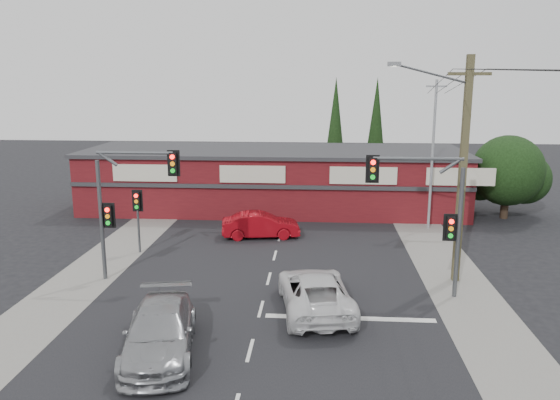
# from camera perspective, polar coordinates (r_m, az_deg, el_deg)

# --- Properties ---
(ground) EXTENTS (120.00, 120.00, 0.00)m
(ground) POSITION_cam_1_polar(r_m,az_deg,el_deg) (22.99, -1.77, -10.46)
(ground) COLOR black
(ground) RESTS_ON ground
(road_strip) EXTENTS (14.00, 70.00, 0.01)m
(road_strip) POSITION_cam_1_polar(r_m,az_deg,el_deg) (27.65, -0.70, -6.44)
(road_strip) COLOR black
(road_strip) RESTS_ON ground
(verge_left) EXTENTS (3.00, 70.00, 0.02)m
(verge_left) POSITION_cam_1_polar(r_m,az_deg,el_deg) (29.57, -17.43, -5.76)
(verge_left) COLOR gray
(verge_left) RESTS_ON ground
(verge_right) EXTENTS (3.00, 70.00, 0.02)m
(verge_right) POSITION_cam_1_polar(r_m,az_deg,el_deg) (28.26, 16.86, -6.56)
(verge_right) COLOR gray
(verge_right) RESTS_ON ground
(stop_line) EXTENTS (6.50, 0.35, 0.01)m
(stop_line) POSITION_cam_1_polar(r_m,az_deg,el_deg) (21.54, 7.32, -12.14)
(stop_line) COLOR silver
(stop_line) RESTS_ON ground
(white_suv) EXTENTS (3.42, 5.93, 1.56)m
(white_suv) POSITION_cam_1_polar(r_m,az_deg,el_deg) (21.83, 3.69, -9.54)
(white_suv) COLOR silver
(white_suv) RESTS_ON ground
(silver_suv) EXTENTS (3.16, 5.78, 1.59)m
(silver_suv) POSITION_cam_1_polar(r_m,az_deg,el_deg) (18.96, -12.44, -13.30)
(silver_suv) COLOR #97999C
(silver_suv) RESTS_ON ground
(red_sedan) EXTENTS (4.66, 2.23, 1.47)m
(red_sedan) POSITION_cam_1_polar(r_m,az_deg,el_deg) (31.65, -2.03, -2.63)
(red_sedan) COLOR maroon
(red_sedan) RESTS_ON ground
(lane_dashes) EXTENTS (0.12, 46.12, 0.01)m
(lane_dashes) POSITION_cam_1_polar(r_m,az_deg,el_deg) (26.95, -0.84, -6.93)
(lane_dashes) COLOR silver
(lane_dashes) RESTS_ON ground
(shop_building) EXTENTS (27.30, 8.40, 4.22)m
(shop_building) POSITION_cam_1_polar(r_m,az_deg,el_deg) (38.80, -0.68, 2.28)
(shop_building) COLOR #4F0F14
(shop_building) RESTS_ON ground
(tree_cluster) EXTENTS (5.90, 5.10, 5.50)m
(tree_cluster) POSITION_cam_1_polar(r_m,az_deg,el_deg) (39.05, 22.73, 2.52)
(tree_cluster) COLOR #2D2116
(tree_cluster) RESTS_ON ground
(conifer_near) EXTENTS (1.80, 1.80, 9.25)m
(conifer_near) POSITION_cam_1_polar(r_m,az_deg,el_deg) (45.23, 5.81, 7.93)
(conifer_near) COLOR #2D2116
(conifer_near) RESTS_ON ground
(conifer_far) EXTENTS (1.80, 1.80, 9.25)m
(conifer_far) POSITION_cam_1_polar(r_m,az_deg,el_deg) (47.44, 10.01, 8.01)
(conifer_far) COLOR #2D2116
(conifer_far) RESTS_ON ground
(traffic_mast_left) EXTENTS (3.77, 0.27, 5.97)m
(traffic_mast_left) POSITION_cam_1_polar(r_m,az_deg,el_deg) (25.15, -16.07, 0.44)
(traffic_mast_left) COLOR #47494C
(traffic_mast_left) RESTS_ON ground
(traffic_mast_right) EXTENTS (3.96, 0.27, 5.97)m
(traffic_mast_right) POSITION_cam_1_polar(r_m,az_deg,el_deg) (23.10, 15.61, -0.52)
(traffic_mast_right) COLOR #47494C
(traffic_mast_right) RESTS_ON ground
(pedestal_signal) EXTENTS (0.55, 0.27, 3.38)m
(pedestal_signal) POSITION_cam_1_polar(r_m,az_deg,el_deg) (29.41, -14.67, -0.84)
(pedestal_signal) COLOR #47494C
(pedestal_signal) RESTS_ON ground
(utility_pole) EXTENTS (4.38, 0.59, 10.00)m
(utility_pole) POSITION_cam_1_polar(r_m,az_deg,el_deg) (25.08, 18.30, 3.67)
(utility_pole) COLOR brown
(utility_pole) RESTS_ON ground
(steel_pole) EXTENTS (1.20, 0.16, 9.00)m
(steel_pole) POSITION_cam_1_polar(r_m,az_deg,el_deg) (34.03, 15.65, 4.78)
(steel_pole) COLOR gray
(steel_pole) RESTS_ON ground
(power_lines) EXTENTS (2.01, 29.00, 1.22)m
(power_lines) POSITION_cam_1_polar(r_m,az_deg,el_deg) (19.63, 23.21, 11.76)
(power_lines) COLOR black
(power_lines) RESTS_ON ground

